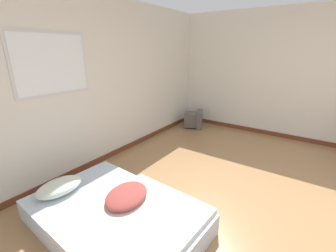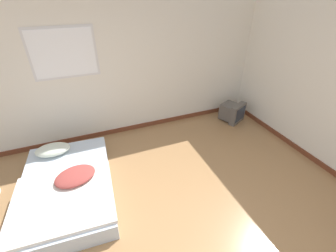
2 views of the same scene
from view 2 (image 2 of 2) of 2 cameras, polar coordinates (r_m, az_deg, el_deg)
name	(u,v)px [view 2 (image 2 of 2)]	position (r m, az deg, el deg)	size (l,w,h in m)	color
wall_back	(114,69)	(4.15, -13.60, 13.98)	(7.99, 0.08, 2.60)	silver
mattress_bed	(67,186)	(3.53, -24.34, -13.69)	(1.31, 1.92, 0.38)	silver
crt_tv	(232,112)	(5.06, 16.03, 3.41)	(0.54, 0.55, 0.41)	#56514C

